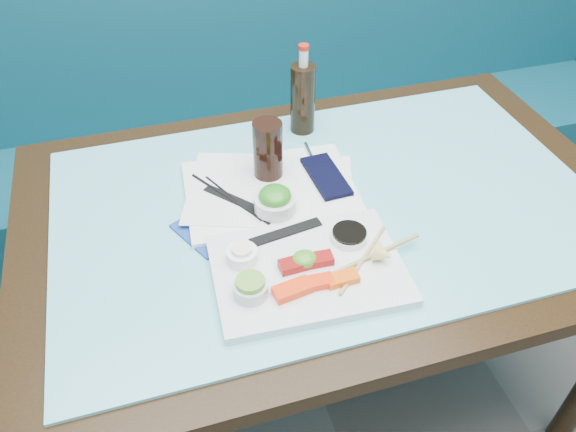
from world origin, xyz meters
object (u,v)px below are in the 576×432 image
object	(u,v)px
sashimi_plate	(308,270)
cola_glass	(268,150)
dining_table	(326,231)
blue_napkin	(214,227)
serving_tray	(271,191)
seaweed_bowl	(275,204)
booth_bench	(249,141)
cola_bottle_body	(303,99)

from	to	relation	value
sashimi_plate	cola_glass	xyz separation A→B (m)	(0.00, 0.32, 0.08)
dining_table	blue_napkin	world-z (taller)	blue_napkin
dining_table	serving_tray	bearing A→B (deg)	150.76
cola_glass	seaweed_bowl	bearing A→B (deg)	-98.75
sashimi_plate	serving_tray	world-z (taller)	sashimi_plate
sashimi_plate	blue_napkin	distance (m)	0.24
serving_tray	blue_napkin	bearing A→B (deg)	-148.42
seaweed_bowl	cola_glass	distance (m)	0.14
cola_glass	blue_napkin	distance (m)	0.22
serving_tray	seaweed_bowl	distance (m)	0.08
blue_napkin	serving_tray	bearing A→B (deg)	27.09
dining_table	sashimi_plate	xyz separation A→B (m)	(-0.11, -0.19, 0.10)
booth_bench	cola_glass	bearing A→B (deg)	-98.52
dining_table	cola_bottle_body	world-z (taller)	cola_bottle_body
dining_table	cola_glass	bearing A→B (deg)	131.70
booth_bench	cola_glass	distance (m)	0.86
seaweed_bowl	cola_bottle_body	world-z (taller)	cola_bottle_body
cola_glass	dining_table	bearing A→B (deg)	-48.30
sashimi_plate	serving_tray	xyz separation A→B (m)	(-0.01, 0.26, -0.00)
dining_table	cola_glass	distance (m)	0.24
booth_bench	sashimi_plate	distance (m)	1.11
booth_bench	cola_glass	xyz separation A→B (m)	(-0.11, -0.72, 0.47)
sashimi_plate	seaweed_bowl	bearing A→B (deg)	97.91
seaweed_bowl	cola_glass	size ratio (longest dim) A/B	0.66
booth_bench	serving_tray	distance (m)	0.87
serving_tray	cola_glass	xyz separation A→B (m)	(0.01, 0.05, 0.08)
sashimi_plate	cola_bottle_body	xyz separation A→B (m)	(0.15, 0.50, 0.08)
booth_bench	blue_napkin	bearing A→B (deg)	-107.44
seaweed_bowl	cola_glass	bearing A→B (deg)	81.25
sashimi_plate	seaweed_bowl	size ratio (longest dim) A/B	4.03
seaweed_bowl	dining_table	bearing A→B (deg)	4.10
seaweed_bowl	sashimi_plate	bearing A→B (deg)	-85.16
cola_glass	blue_napkin	bearing A→B (deg)	-140.49
cola_glass	blue_napkin	xyz separation A→B (m)	(-0.16, -0.13, -0.08)
booth_bench	cola_bottle_body	distance (m)	0.72
cola_bottle_body	blue_napkin	xyz separation A→B (m)	(-0.30, -0.31, -0.09)
booth_bench	cola_glass	world-z (taller)	booth_bench
booth_bench	dining_table	size ratio (longest dim) A/B	2.14
sashimi_plate	cola_glass	size ratio (longest dim) A/B	2.64
seaweed_bowl	blue_napkin	world-z (taller)	seaweed_bowl
booth_bench	dining_table	bearing A→B (deg)	-90.00
booth_bench	cola_bottle_body	bearing A→B (deg)	-86.27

